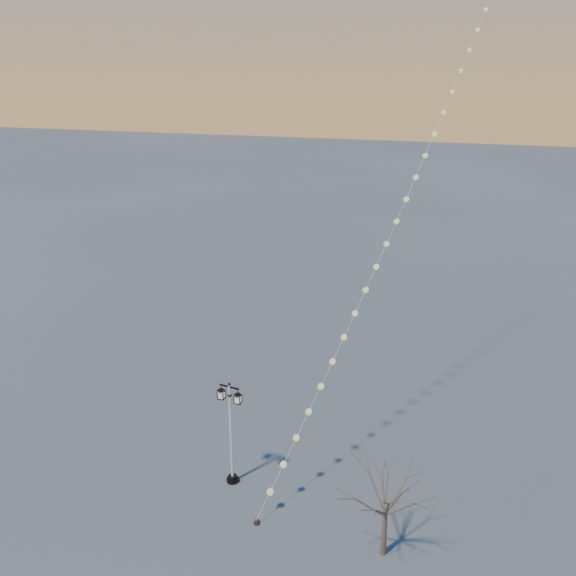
% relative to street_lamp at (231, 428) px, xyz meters
% --- Properties ---
extents(ground, '(300.00, 300.00, 0.00)m').
position_rel_street_lamp_xyz_m(ground, '(0.41, -2.61, -3.00)').
color(ground, '#494A4A').
rests_on(ground, ground).
extents(street_lamp, '(1.37, 0.62, 5.42)m').
position_rel_street_lamp_xyz_m(street_lamp, '(0.00, 0.00, 0.00)').
color(street_lamp, black).
rests_on(street_lamp, ground).
extents(bare_tree, '(2.64, 2.64, 4.38)m').
position_rel_street_lamp_xyz_m(bare_tree, '(7.76, -2.48, 0.04)').
color(bare_tree, brown).
rests_on(bare_tree, ground).
extents(kite_train, '(11.93, 33.66, 38.03)m').
position_rel_street_lamp_xyz_m(kite_train, '(7.81, 14.09, 15.93)').
color(kite_train, '#311916').
rests_on(kite_train, ground).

